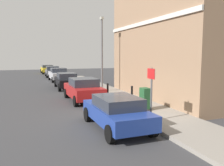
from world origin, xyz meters
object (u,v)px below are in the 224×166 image
at_px(utility_cabinet, 145,100).
at_px(bollard_near_cabinet, 132,94).
at_px(car_red, 83,89).
at_px(lamppost, 102,51).
at_px(car_yellow, 47,69).
at_px(bollard_far_kerb, 108,91).
at_px(car_black, 67,80).
at_px(car_grey, 53,71).
at_px(car_blue, 117,111).
at_px(car_silver, 59,74).
at_px(street_sign, 151,86).

bearing_deg(utility_cabinet, bollard_near_cabinet, 86.82).
distance_m(car_red, lamppost, 4.30).
distance_m(car_yellow, bollard_far_kerb, 25.25).
bearing_deg(bollard_near_cabinet, car_black, 105.95).
relative_size(car_black, bollard_near_cabinet, 4.09).
xyz_separation_m(car_grey, bollard_near_cabinet, (2.35, -20.36, -0.05)).
xyz_separation_m(car_blue, car_yellow, (-0.01, 30.63, 0.00)).
bearing_deg(car_silver, lamppost, -169.41).
height_order(car_blue, utility_cabinet, car_blue).
bearing_deg(bollard_near_cabinet, street_sign, -103.08).
height_order(car_grey, street_sign, street_sign).
xyz_separation_m(car_red, bollard_near_cabinet, (2.35, -2.39, -0.07)).
bearing_deg(car_black, car_blue, -179.00).
bearing_deg(car_red, bollard_near_cabinet, -136.63).
height_order(car_red, utility_cabinet, car_red).
height_order(car_yellow, bollard_near_cabinet, car_yellow).
bearing_deg(car_red, bollard_far_kerb, -117.29).
height_order(bollard_far_kerb, lamppost, lamppost).
height_order(car_yellow, bollard_far_kerb, car_yellow).
bearing_deg(bollard_far_kerb, car_red, 153.79).
bearing_deg(street_sign, car_red, 103.52).
distance_m(car_yellow, utility_cabinet, 28.79).
height_order(car_blue, car_yellow, car_yellow).
relative_size(car_yellow, street_sign, 1.95).
bearing_deg(bollard_far_kerb, car_black, 102.49).
bearing_deg(lamppost, bollard_far_kerb, -102.04).
height_order(bollard_near_cabinet, bollard_far_kerb, same).
bearing_deg(bollard_far_kerb, car_silver, 95.82).
distance_m(bollard_near_cabinet, lamppost, 5.74).
xyz_separation_m(car_blue, car_silver, (0.16, 18.67, 0.05)).
height_order(car_silver, bollard_near_cabinet, car_silver).
bearing_deg(car_red, car_grey, -1.08).
bearing_deg(car_blue, car_red, -2.03).
bearing_deg(car_black, lamppost, -145.46).
distance_m(car_yellow, bollard_near_cabinet, 27.01).
relative_size(car_red, car_yellow, 0.93).
distance_m(car_black, bollard_near_cabinet, 8.83).
height_order(car_silver, car_yellow, car_silver).
bearing_deg(street_sign, lamppost, 85.61).
relative_size(car_blue, car_grey, 0.98).
relative_size(bollard_far_kerb, street_sign, 0.45).
bearing_deg(car_red, utility_cabinet, -152.89).
xyz_separation_m(car_red, car_grey, (-0.00, 17.96, -0.02)).
xyz_separation_m(car_red, street_sign, (1.48, -6.14, 0.89)).
relative_size(utility_cabinet, bollard_far_kerb, 1.11).
relative_size(bollard_near_cabinet, lamppost, 0.18).
xyz_separation_m(car_blue, car_black, (0.01, 12.22, 0.02)).
height_order(car_yellow, street_sign, street_sign).
distance_m(car_red, car_yellow, 24.50).
bearing_deg(car_silver, car_red, 178.27).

